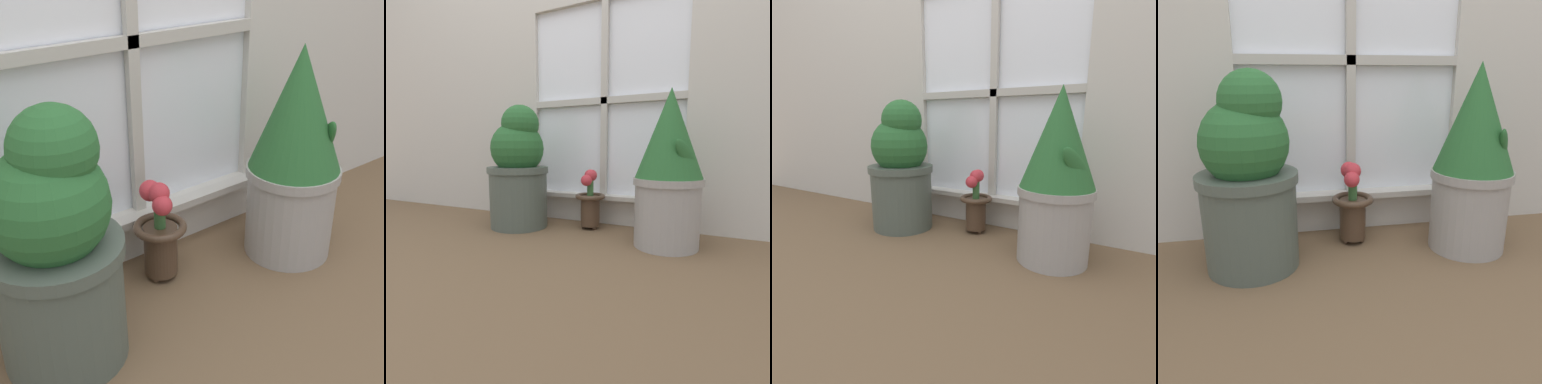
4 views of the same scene
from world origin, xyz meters
TOP-DOWN VIEW (x-y plane):
  - ground_plane at (0.00, 0.00)m, footprint 10.00×10.00m
  - potted_plant_left at (-0.39, 0.38)m, footprint 0.33×0.33m
  - potted_plant_right at (0.40, 0.38)m, footprint 0.30×0.30m
  - flower_vase at (-0.02, 0.51)m, footprint 0.16×0.16m

SIDE VIEW (x-z plane):
  - ground_plane at x=0.00m, z-range 0.00..0.00m
  - flower_vase at x=-0.02m, z-range 0.00..0.32m
  - potted_plant_left at x=-0.39m, z-range -0.02..0.64m
  - potted_plant_right at x=0.40m, z-range 0.00..0.68m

